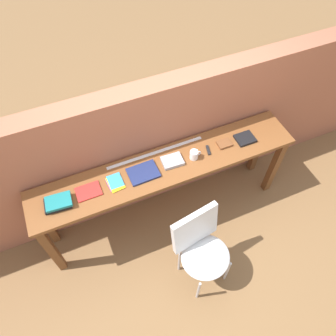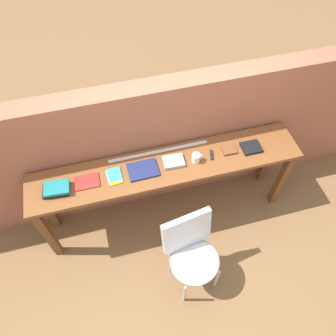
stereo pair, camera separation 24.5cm
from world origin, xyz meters
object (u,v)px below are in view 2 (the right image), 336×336
at_px(pamphlet_pile_colourful, 114,176).
at_px(multitool_folded, 212,155).
at_px(leather_journal_brown, 229,150).
at_px(book_repair_rightmost, 251,147).
at_px(book_stack_leftmost, 56,189).
at_px(mug, 196,158).
at_px(magazine_cycling, 87,182).
at_px(chair_white_moulded, 192,251).
at_px(book_open_centre, 143,170).

bearing_deg(pamphlet_pile_colourful, multitool_folded, 0.12).
bearing_deg(leather_journal_brown, book_repair_rightmost, -4.69).
relative_size(book_stack_leftmost, mug, 2.14).
distance_m(book_stack_leftmost, magazine_cycling, 0.26).
height_order(magazine_cycling, pamphlet_pile_colourful, magazine_cycling).
bearing_deg(mug, pamphlet_pile_colourful, 178.43).
distance_m(leather_journal_brown, book_repair_rightmost, 0.21).
bearing_deg(pamphlet_pile_colourful, magazine_cycling, 179.68).
relative_size(pamphlet_pile_colourful, mug, 1.68).
bearing_deg(book_repair_rightmost, chair_white_moulded, -137.83).
height_order(book_stack_leftmost, book_open_centre, book_stack_leftmost).
bearing_deg(leather_journal_brown, chair_white_moulded, -127.13).
height_order(chair_white_moulded, book_stack_leftmost, book_stack_leftmost).
relative_size(chair_white_moulded, book_open_centre, 3.38).
relative_size(leather_journal_brown, book_repair_rightmost, 0.73).
distance_m(pamphlet_pile_colourful, book_open_centre, 0.26).
height_order(mug, multitool_folded, mug).
relative_size(magazine_cycling, leather_journal_brown, 1.62).
height_order(pamphlet_pile_colourful, multitool_folded, multitool_folded).
bearing_deg(mug, multitool_folded, 8.08).
distance_m(magazine_cycling, leather_journal_brown, 1.31).
bearing_deg(leather_journal_brown, pamphlet_pile_colourful, -178.39).
relative_size(chair_white_moulded, book_stack_leftmost, 3.78).
xyz_separation_m(book_stack_leftmost, book_repair_rightmost, (1.78, 0.01, -0.02)).
xyz_separation_m(book_open_centre, leather_journal_brown, (0.82, 0.01, 0.00)).
xyz_separation_m(multitool_folded, leather_journal_brown, (0.17, 0.01, 0.00)).
bearing_deg(leather_journal_brown, mug, -173.80).
bearing_deg(book_open_centre, mug, -3.08).
height_order(magazine_cycling, leather_journal_brown, leather_journal_brown).
distance_m(chair_white_moulded, mug, 0.82).
height_order(pamphlet_pile_colourful, leather_journal_brown, leather_journal_brown).
distance_m(chair_white_moulded, book_repair_rightmost, 1.10).
bearing_deg(leather_journal_brown, book_stack_leftmost, -177.70).
xyz_separation_m(pamphlet_pile_colourful, leather_journal_brown, (1.08, 0.01, 0.01)).
xyz_separation_m(book_stack_leftmost, mug, (1.24, 0.00, 0.01)).
height_order(magazine_cycling, book_repair_rightmost, book_repair_rightmost).
bearing_deg(book_repair_rightmost, mug, -178.75).
bearing_deg(magazine_cycling, book_stack_leftmost, -174.71).
bearing_deg(multitool_folded, magazine_cycling, -179.97).
xyz_separation_m(book_open_centre, book_repair_rightmost, (1.03, -0.01, 0.00)).
bearing_deg(pamphlet_pile_colourful, book_repair_rightmost, -0.56).
bearing_deg(leather_journal_brown, book_open_centre, -178.03).
distance_m(book_open_centre, multitool_folded, 0.65).
distance_m(pamphlet_pile_colourful, mug, 0.75).
bearing_deg(book_open_centre, multitool_folded, -0.58).
bearing_deg(mug, leather_journal_brown, 5.06).
bearing_deg(book_open_centre, magazine_cycling, 178.46).
distance_m(chair_white_moulded, book_stack_leftmost, 1.28).
height_order(chair_white_moulded, book_repair_rightmost, book_repair_rightmost).
height_order(pamphlet_pile_colourful, mug, mug).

